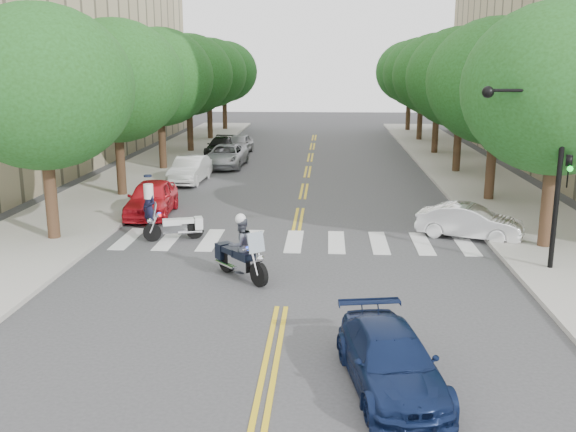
# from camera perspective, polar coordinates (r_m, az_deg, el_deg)

# --- Properties ---
(ground) EXTENTS (140.00, 140.00, 0.00)m
(ground) POSITION_cam_1_polar(r_m,az_deg,el_deg) (17.40, -0.58, -8.09)
(ground) COLOR #38383A
(ground) RESTS_ON ground
(sidewalk_left) EXTENTS (5.00, 60.00, 0.15)m
(sidewalk_left) POSITION_cam_1_polar(r_m,az_deg,el_deg) (40.11, -11.98, 4.11)
(sidewalk_left) COLOR #9E9991
(sidewalk_left) RESTS_ON ground
(sidewalk_right) EXTENTS (5.00, 60.00, 0.15)m
(sidewalk_right) POSITION_cam_1_polar(r_m,az_deg,el_deg) (39.55, 15.67, 3.78)
(sidewalk_right) COLOR #9E9991
(sidewalk_right) RESTS_ON ground
(tree_l_0) EXTENTS (6.40, 6.40, 8.45)m
(tree_l_0) POSITION_cam_1_polar(r_m,az_deg,el_deg) (24.30, -21.08, 10.61)
(tree_l_0) COLOR #382316
(tree_l_0) RESTS_ON ground
(tree_l_1) EXTENTS (6.40, 6.40, 8.45)m
(tree_l_1) POSITION_cam_1_polar(r_m,az_deg,el_deg) (31.76, -15.08, 11.50)
(tree_l_1) COLOR #382316
(tree_l_1) RESTS_ON ground
(tree_l_2) EXTENTS (6.40, 6.40, 8.45)m
(tree_l_2) POSITION_cam_1_polar(r_m,az_deg,el_deg) (39.43, -11.37, 12.00)
(tree_l_2) COLOR #382316
(tree_l_2) RESTS_ON ground
(tree_l_3) EXTENTS (6.40, 6.40, 8.45)m
(tree_l_3) POSITION_cam_1_polar(r_m,az_deg,el_deg) (47.22, -8.87, 12.30)
(tree_l_3) COLOR #382316
(tree_l_3) RESTS_ON ground
(tree_l_4) EXTENTS (6.40, 6.40, 8.45)m
(tree_l_4) POSITION_cam_1_polar(r_m,az_deg,el_deg) (55.06, -7.07, 12.50)
(tree_l_4) COLOR #382316
(tree_l_4) RESTS_ON ground
(tree_l_5) EXTENTS (6.40, 6.40, 8.45)m
(tree_l_5) POSITION_cam_1_polar(r_m,az_deg,el_deg) (62.94, -5.72, 12.64)
(tree_l_5) COLOR #382316
(tree_l_5) RESTS_ON ground
(tree_r_0) EXTENTS (6.40, 6.40, 8.45)m
(tree_r_0) POSITION_cam_1_polar(r_m,az_deg,el_deg) (23.44, 22.92, 10.38)
(tree_r_0) COLOR #382316
(tree_r_0) RESTS_ON ground
(tree_r_1) EXTENTS (6.40, 6.40, 8.45)m
(tree_r_1) POSITION_cam_1_polar(r_m,az_deg,el_deg) (31.10, 18.09, 11.28)
(tree_r_1) COLOR #382316
(tree_r_1) RESTS_ON ground
(tree_r_2) EXTENTS (6.40, 6.40, 8.45)m
(tree_r_2) POSITION_cam_1_polar(r_m,az_deg,el_deg) (38.91, 15.16, 11.78)
(tree_r_2) COLOR #382316
(tree_r_2) RESTS_ON ground
(tree_r_3) EXTENTS (6.40, 6.40, 8.45)m
(tree_r_3) POSITION_cam_1_polar(r_m,az_deg,el_deg) (46.78, 13.22, 12.10)
(tree_r_3) COLOR #382316
(tree_r_3) RESTS_ON ground
(tree_r_4) EXTENTS (6.40, 6.40, 8.45)m
(tree_r_4) POSITION_cam_1_polar(r_m,az_deg,el_deg) (54.68, 11.83, 12.32)
(tree_r_4) COLOR #382316
(tree_r_4) RESTS_ON ground
(tree_r_5) EXTENTS (6.40, 6.40, 8.45)m
(tree_r_5) POSITION_cam_1_polar(r_m,az_deg,el_deg) (62.62, 10.79, 12.48)
(tree_r_5) COLOR #382316
(tree_r_5) RESTS_ON ground
(traffic_signal_pole) EXTENTS (2.82, 0.42, 6.00)m
(traffic_signal_pole) POSITION_cam_1_polar(r_m,az_deg,el_deg) (20.87, 21.87, 5.14)
(traffic_signal_pole) COLOR black
(traffic_signal_pole) RESTS_ON ground
(motorcycle_police) EXTENTS (1.85, 2.04, 2.03)m
(motorcycle_police) POSITION_cam_1_polar(r_m,az_deg,el_deg) (19.45, -4.28, -2.98)
(motorcycle_police) COLOR black
(motorcycle_police) RESTS_ON ground
(motorcycle_parked) EXTENTS (2.16, 1.01, 1.44)m
(motorcycle_parked) POSITION_cam_1_polar(r_m,az_deg,el_deg) (24.06, -9.67, -0.91)
(motorcycle_parked) COLOR black
(motorcycle_parked) RESTS_ON ground
(officer_standing) EXTENTS (0.77, 0.73, 1.78)m
(officer_standing) POSITION_cam_1_polar(r_m,az_deg,el_deg) (25.46, -12.23, 0.67)
(officer_standing) COLOR black
(officer_standing) RESTS_ON ground
(convertible) EXTENTS (4.05, 2.68, 1.26)m
(convertible) POSITION_cam_1_polar(r_m,az_deg,el_deg) (24.81, 15.83, -0.49)
(convertible) COLOR white
(convertible) RESTS_ON ground
(sedan_blue) EXTENTS (2.35, 4.36, 1.20)m
(sedan_blue) POSITION_cam_1_polar(r_m,az_deg,el_deg) (13.29, 9.13, -12.57)
(sedan_blue) COLOR #0F1C42
(sedan_blue) RESTS_ON ground
(parked_car_a) EXTENTS (2.07, 4.55, 1.51)m
(parked_car_a) POSITION_cam_1_polar(r_m,az_deg,el_deg) (28.00, -12.03, 1.55)
(parked_car_a) COLOR red
(parked_car_a) RESTS_ON ground
(parked_car_b) EXTENTS (1.73, 4.39, 1.42)m
(parked_car_b) POSITION_cam_1_polar(r_m,az_deg,el_deg) (35.41, -8.72, 4.08)
(parked_car_b) COLOR silver
(parked_car_b) RESTS_ON ground
(parked_car_c) EXTENTS (2.48, 5.07, 1.39)m
(parked_car_c) POSITION_cam_1_polar(r_m,az_deg,el_deg) (40.56, -5.57, 5.33)
(parked_car_c) COLOR #A5A7AD
(parked_car_c) RESTS_ON ground
(parked_car_d) EXTENTS (1.94, 4.50, 1.29)m
(parked_car_d) POSITION_cam_1_polar(r_m,az_deg,el_deg) (45.63, -5.96, 6.16)
(parked_car_d) COLOR black
(parked_car_d) RESTS_ON ground
(parked_car_e) EXTENTS (1.94, 4.23, 1.41)m
(parked_car_e) POSITION_cam_1_polar(r_m,az_deg,el_deg) (46.44, -4.41, 6.39)
(parked_car_e) COLOR #9C9CA1
(parked_car_e) RESTS_ON ground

